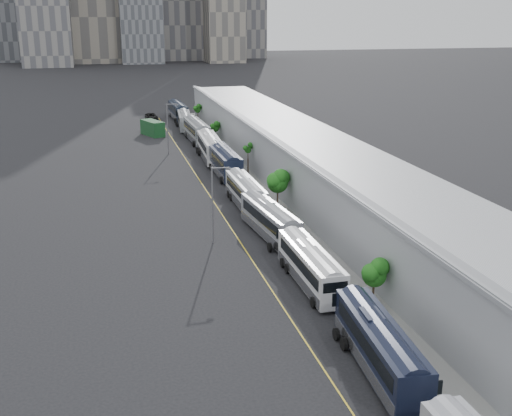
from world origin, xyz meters
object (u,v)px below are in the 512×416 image
object	(u,v)px
street_lamp_far	(169,125)
suv	(151,116)
bus_1	(379,351)
bus_9	(178,112)
bus_2	(311,269)
bus_8	(185,122)
bus_3	(270,223)
bus_4	(246,195)
bus_7	(197,133)
shipping_container	(153,128)
bus_5	(224,164)
street_lamp_near	(214,199)
bus_6	(210,149)

from	to	relation	value
street_lamp_far	suv	bearing A→B (deg)	89.54
bus_1	bus_9	bearing A→B (deg)	94.11
bus_2	bus_9	distance (m)	96.35
bus_8	suv	bearing A→B (deg)	116.80
bus_3	bus_4	distance (m)	11.46
bus_8	bus_9	world-z (taller)	bus_9
bus_7	shipping_container	size ratio (longest dim) A/B	2.22
bus_5	bus_8	size ratio (longest dim) A/B	1.13
street_lamp_near	street_lamp_far	distance (m)	45.61
bus_2	bus_7	distance (m)	68.94
bus_5	street_lamp_far	size ratio (longest dim) A/B	1.61
suv	bus_1	bearing A→B (deg)	-90.34
bus_1	bus_5	bearing A→B (deg)	93.89
bus_2	street_lamp_near	xyz separation A→B (m)	(-6.21, 13.07, 3.24)
bus_1	shipping_container	bearing A→B (deg)	98.71
bus_4	bus_7	size ratio (longest dim) A/B	0.90
shipping_container	bus_3	bearing A→B (deg)	-104.99
bus_8	bus_3	bearing A→B (deg)	-85.20
street_lamp_near	bus_3	bearing A→B (deg)	3.48
bus_2	bus_5	xyz separation A→B (m)	(0.45, 41.89, 0.21)
bus_4	bus_9	bearing A→B (deg)	88.90
bus_9	street_lamp_far	world-z (taller)	street_lamp_far
bus_2	bus_8	distance (m)	83.11
bus_9	shipping_container	distance (m)	20.55
bus_9	street_lamp_far	xyz separation A→B (m)	(-6.33, -37.67, 3.38)
bus_2	bus_3	world-z (taller)	bus_3
bus_6	suv	size ratio (longest dim) A/B	2.69
bus_3	street_lamp_far	size ratio (longest dim) A/B	1.46
street_lamp_far	suv	distance (m)	38.92
suv	bus_6	bearing A→B (deg)	-85.65
bus_1	bus_2	xyz separation A→B (m)	(0.10, 14.75, -0.03)
street_lamp_far	bus_9	bearing A→B (deg)	80.47
bus_5	bus_6	bearing A→B (deg)	89.90
bus_6	shipping_container	distance (m)	25.43
bus_8	bus_9	bearing A→B (deg)	93.63
bus_3	bus_8	size ratio (longest dim) A/B	1.02
bus_2	street_lamp_near	world-z (taller)	street_lamp_near
street_lamp_near	street_lamp_far	bearing A→B (deg)	89.44
bus_1	bus_4	xyz separation A→B (m)	(-0.01, 39.65, -0.00)
bus_2	bus_3	bearing A→B (deg)	90.35
street_lamp_near	bus_8	bearing A→B (deg)	84.74
bus_3	suv	bearing A→B (deg)	88.37
bus_9	street_lamp_near	world-z (taller)	street_lamp_near
bus_3	bus_7	size ratio (longest dim) A/B	0.91
bus_2	street_lamp_far	bearing A→B (deg)	95.60
bus_6	bus_7	size ratio (longest dim) A/B	1.01
bus_4	bus_6	bearing A→B (deg)	88.51
bus_6	bus_1	bearing A→B (deg)	-87.76
bus_3	bus_6	bearing A→B (deg)	84.09
bus_8	shipping_container	xyz separation A→B (m)	(-7.18, -5.89, -0.04)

